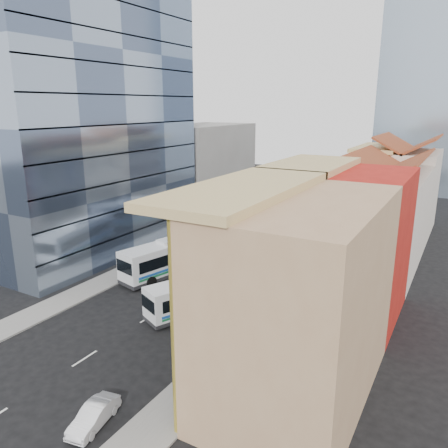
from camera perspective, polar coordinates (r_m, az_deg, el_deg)
The scene contains 14 objects.
ground at distance 32.55m, azimuth -19.08°, elevation -17.09°, with size 200.00×200.00×0.00m, color black.
sidewalk_right at distance 44.90m, azimuth 10.43°, elevation -7.09°, with size 3.00×90.00×0.15m, color slate.
sidewalk_left at distance 52.43m, azimuth -7.39°, elevation -3.65°, with size 3.00×90.00×0.15m, color slate.
shophouse_tan at distance 26.14m, azimuth 10.01°, elevation -9.80°, with size 8.00×14.00×12.00m, color tan.
shophouse_red at distance 36.97m, azimuth 16.33°, elevation -2.62°, with size 8.00×10.00×12.00m, color #AE1D13.
shophouse_cream_near at distance 46.21m, azimuth 19.03°, elevation -0.59°, with size 8.00×9.00×10.00m, color beige.
shophouse_cream_mid at distance 54.85m, azimuth 20.83°, elevation 1.66°, with size 8.00×9.00×10.00m, color beige.
shophouse_cream_far at distance 64.96m, azimuth 22.38°, elevation 3.96°, with size 8.00×12.00×11.00m, color beige.
office_tower at distance 53.13m, azimuth -17.51°, elevation 12.47°, with size 12.00×26.00×30.00m, color #44526B.
office_block_far at distance 71.06m, azimuth -2.77°, elevation 7.20°, with size 10.00×18.00×14.00m, color gray.
bus_left_near at distance 45.64m, azimuth -6.66°, elevation -4.09°, with size 2.80×11.96×3.84m, color silver, non-canonical shape.
bus_left_far at distance 54.58m, azimuth 2.71°, elevation -0.60°, with size 2.99×12.75×4.09m, color silver, non-canonical shape.
bus_right at distance 37.50m, azimuth -2.71°, elevation -8.84°, with size 2.43×10.36×3.32m, color silver, non-canonical shape.
sedan_right at distance 26.98m, azimuth -16.64°, elevation -22.87°, with size 1.25×3.57×1.18m, color silver.
Camera 1 is at (21.58, -17.48, 16.99)m, focal length 35.00 mm.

